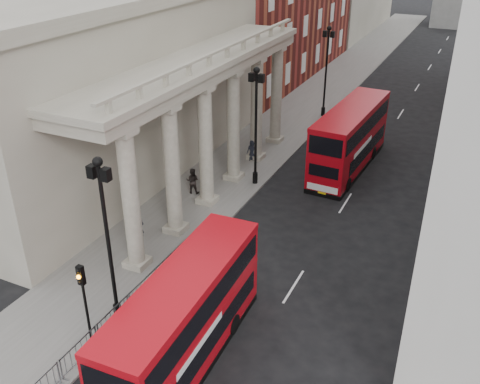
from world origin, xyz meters
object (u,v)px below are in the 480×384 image
(lamp_post_north, at_px, (326,66))
(pedestrian_b, at_px, (192,181))
(bus_near, at_px, (185,319))
(bus_far, at_px, (350,137))
(lamp_post_south, at_px, (107,232))
(traffic_light, at_px, (83,292))
(pedestrian_a, at_px, (139,227))
(lamp_post_mid, at_px, (256,119))
(pedestrian_c, at_px, (252,150))

(lamp_post_north, height_order, pedestrian_b, lamp_post_north)
(bus_near, xyz_separation_m, bus_far, (0.96, 22.38, 0.19))
(lamp_post_south, height_order, pedestrian_b, lamp_post_south)
(lamp_post_south, height_order, lamp_post_north, same)
(lamp_post_north, bearing_deg, traffic_light, -89.83)
(pedestrian_a, bearing_deg, lamp_post_mid, 68.66)
(lamp_post_mid, xyz_separation_m, pedestrian_c, (-1.84, 3.58, -3.98))
(lamp_post_north, distance_m, pedestrian_c, 13.17)
(lamp_post_south, distance_m, lamp_post_mid, 16.00)
(pedestrian_a, xyz_separation_m, pedestrian_b, (-0.23, 6.61, 0.01))
(traffic_light, bearing_deg, bus_near, 16.26)
(bus_far, bearing_deg, pedestrian_c, -161.16)
(pedestrian_b, height_order, pedestrian_c, pedestrian_b)
(lamp_post_south, distance_m, traffic_light, 2.71)
(lamp_post_mid, relative_size, pedestrian_a, 4.64)
(traffic_light, xyz_separation_m, pedestrian_a, (-3.11, 8.18, -2.09))
(bus_near, xyz_separation_m, pedestrian_c, (-6.08, 20.39, -1.35))
(bus_far, relative_size, pedestrian_b, 6.10)
(lamp_post_south, xyz_separation_m, bus_far, (5.20, 21.57, -2.43))
(traffic_light, bearing_deg, lamp_post_south, 92.84)
(lamp_post_north, xyz_separation_m, pedestrian_a, (-3.01, -25.84, -3.89))
(lamp_post_north, relative_size, pedestrian_c, 5.11)
(traffic_light, bearing_deg, pedestrian_a, 110.83)
(lamp_post_north, bearing_deg, pedestrian_c, -98.42)
(bus_near, height_order, bus_far, bus_far)
(lamp_post_mid, distance_m, bus_far, 8.00)
(lamp_post_north, distance_m, bus_near, 33.19)
(lamp_post_mid, distance_m, pedestrian_c, 5.66)
(bus_near, distance_m, bus_far, 22.40)
(pedestrian_a, height_order, pedestrian_c, pedestrian_a)
(pedestrian_c, bearing_deg, traffic_light, -91.65)
(lamp_post_south, distance_m, bus_far, 22.32)
(lamp_post_north, xyz_separation_m, bus_far, (5.20, -10.43, -2.43))
(lamp_post_north, height_order, pedestrian_c, lamp_post_north)
(lamp_post_south, height_order, bus_far, lamp_post_south)
(lamp_post_south, relative_size, pedestrian_c, 5.11)
(pedestrian_a, distance_m, pedestrian_b, 6.61)
(pedestrian_a, height_order, pedestrian_b, pedestrian_b)
(traffic_light, bearing_deg, pedestrian_b, 102.73)
(lamp_post_north, distance_m, bus_far, 11.91)
(lamp_post_south, distance_m, pedestrian_b, 13.73)
(traffic_light, distance_m, pedestrian_b, 15.30)
(pedestrian_b, relative_size, pedestrian_c, 1.12)
(lamp_post_north, relative_size, pedestrian_b, 4.57)
(lamp_post_south, height_order, traffic_light, lamp_post_south)
(bus_far, bearing_deg, lamp_post_north, 119.54)
(traffic_light, distance_m, pedestrian_a, 9.00)
(lamp_post_north, bearing_deg, pedestrian_a, -96.65)
(lamp_post_south, bearing_deg, traffic_light, -87.16)
(bus_far, bearing_deg, pedestrian_b, -130.74)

